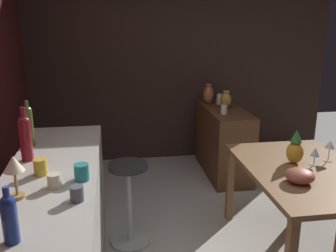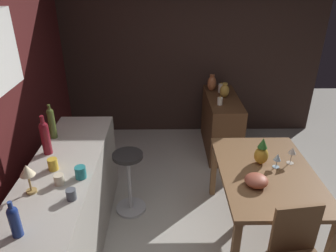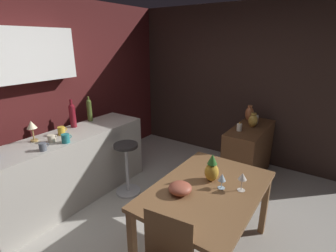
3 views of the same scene
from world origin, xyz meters
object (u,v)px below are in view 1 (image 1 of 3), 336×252
object	(u,v)px
sideboard_cabinet	(223,141)
cup_teal	(82,172)
wine_glass_left	(330,145)
wine_bottle_cobalt	(9,217)
fruit_bowl	(300,176)
pillar_candle_tall	(220,99)
vase_brass	(226,100)
bar_stool	(129,202)
wine_bottle_ruby	(25,136)
counter_lamp	(14,167)
dining_table	(305,179)
cup_cream	(54,181)
cup_slate	(77,193)
wine_glass_right	(315,152)
pineapple_centerpiece	(295,149)
vase_copper	(208,94)
wine_bottle_olive	(29,125)
pillar_candle_short	(224,110)
cup_mustard	(40,167)

from	to	relation	value
sideboard_cabinet	cup_teal	bearing A→B (deg)	142.58
wine_glass_left	wine_bottle_cobalt	distance (m)	2.44
fruit_bowl	pillar_candle_tall	size ratio (longest dim) A/B	1.36
sideboard_cabinet	vase_brass	size ratio (longest dim) A/B	5.26
bar_stool	wine_bottle_ruby	size ratio (longest dim) A/B	1.90
wine_glass_left	counter_lamp	size ratio (longest dim) A/B	0.70
dining_table	bar_stool	distance (m)	1.42
cup_cream	counter_lamp	world-z (taller)	counter_lamp
wine_bottle_ruby	cup_slate	xyz separation A→B (m)	(-0.66, -0.39, -0.14)
wine_glass_left	wine_glass_right	xyz separation A→B (m)	(-0.07, 0.16, -0.03)
pineapple_centerpiece	wine_bottle_ruby	world-z (taller)	wine_bottle_ruby
fruit_bowl	cup_cream	world-z (taller)	cup_cream
vase_copper	cup_slate	bearing A→B (deg)	151.25
pineapple_centerpiece	wine_bottle_olive	distance (m)	2.10
pillar_candle_short	pillar_candle_tall	bearing A→B (deg)	-10.51
cup_slate	cup_mustard	bearing A→B (deg)	33.14
wine_bottle_ruby	counter_lamp	xyz separation A→B (m)	(-0.58, -0.06, 0.00)
dining_table	wine_glass_left	size ratio (longest dim) A/B	7.59
cup_teal	wine_bottle_olive	bearing A→B (deg)	31.94
wine_bottle_cobalt	wine_glass_left	bearing A→B (deg)	-63.99
sideboard_cabinet	vase_brass	world-z (taller)	vase_brass
dining_table	wine_glass_left	world-z (taller)	wine_glass_left
bar_stool	counter_lamp	size ratio (longest dim) A/B	2.93
wine_glass_right	cup_mustard	distance (m)	2.04
cup_mustard	dining_table	bearing A→B (deg)	-84.65
wine_bottle_olive	pillar_candle_tall	bearing A→B (deg)	-52.41
cup_mustard	vase_copper	bearing A→B (deg)	-37.48
dining_table	vase_brass	size ratio (longest dim) A/B	6.29
cup_cream	cup_mustard	size ratio (longest dim) A/B	0.97
vase_copper	wine_bottle_cobalt	bearing A→B (deg)	150.38
wine_glass_right	counter_lamp	size ratio (longest dim) A/B	0.59
cup_slate	vase_copper	world-z (taller)	vase_copper
cup_mustard	cup_teal	bearing A→B (deg)	-114.74
wine_bottle_cobalt	pillar_candle_short	bearing A→B (deg)	-35.58
fruit_bowl	counter_lamp	world-z (taller)	counter_lamp
pillar_candle_short	vase_copper	size ratio (longest dim) A/B	0.52
wine_bottle_olive	fruit_bowl	bearing A→B (deg)	-107.62
pineapple_centerpiece	cup_teal	bearing A→B (deg)	105.09
dining_table	cup_teal	bearing A→B (deg)	100.31
cup_slate	cup_teal	bearing A→B (deg)	-1.49
bar_stool	fruit_bowl	xyz separation A→B (m)	(-0.56, -1.19, 0.40)
wine_bottle_ruby	vase_copper	xyz separation A→B (m)	(1.89, -1.79, -0.14)
cup_slate	bar_stool	bearing A→B (deg)	-18.96
pineapple_centerpiece	vase_brass	bearing A→B (deg)	3.31
pineapple_centerpiece	wine_bottle_cobalt	world-z (taller)	wine_bottle_cobalt
cup_teal	vase_brass	xyz separation A→B (m)	(2.01, -1.54, -0.03)
vase_brass	cup_teal	bearing A→B (deg)	142.58
cup_slate	vase_brass	size ratio (longest dim) A/B	0.53
wine_glass_left	pillar_candle_short	world-z (taller)	pillar_candle_short
cup_mustard	pillar_candle_short	xyz separation A→B (m)	(1.62, -1.70, -0.08)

